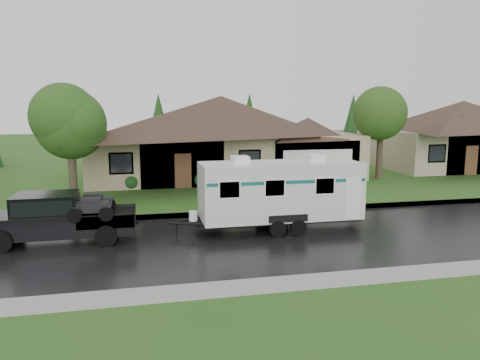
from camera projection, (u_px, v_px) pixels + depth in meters
name	position (u px, v px, depth m)	size (l,w,h in m)	color
ground	(233.00, 227.00, 19.91)	(140.00, 140.00, 0.00)	#27571B
road	(244.00, 240.00, 17.98)	(140.00, 8.00, 0.01)	black
curb	(224.00, 213.00, 22.06)	(140.00, 0.50, 0.15)	gray
lawn	(192.00, 174.00, 34.36)	(140.00, 26.00, 0.15)	#27571B
house_main	(226.00, 127.00, 33.16)	(19.44, 10.80, 6.90)	tan
house_neighbor	(466.00, 127.00, 37.93)	(15.12, 9.72, 6.45)	tan
tree_left_green	(70.00, 121.00, 23.07)	(3.65, 3.65, 6.04)	#382B1E
tree_right_green	(381.00, 116.00, 31.18)	(3.70, 3.70, 6.12)	#382B1E
shrub_row	(235.00, 177.00, 29.19)	(13.60, 1.00, 1.00)	#143814
pickup_truck	(55.00, 216.00, 17.50)	(5.62, 2.14, 1.87)	black
travel_trailer	(280.00, 190.00, 19.27)	(6.93, 2.44, 3.11)	silver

